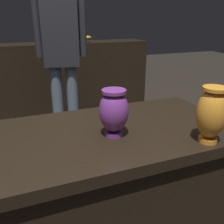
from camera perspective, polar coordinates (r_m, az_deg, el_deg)
The scene contains 6 objects.
display_plinth at distance 1.38m, azimuth -0.53°, elevation -19.23°, with size 1.20×0.64×0.80m.
back_display_shelf at distance 3.30m, azimuth -14.48°, elevation 6.31°, with size 2.60×0.40×0.99m.
vase_centerpiece at distance 1.07m, azimuth 0.65°, elevation 0.23°, with size 0.13×0.13×0.21m.
vase_tall_behind at distance 1.09m, azimuth 21.74°, elevation -0.26°, with size 0.12×0.12×0.24m.
shelf_vase_right at distance 3.24m, azimuth -5.70°, elevation 16.52°, with size 0.10×0.10×0.08m.
visitor_center_back at distance 2.43m, azimuth -11.42°, elevation 14.31°, with size 0.46×0.25×1.73m.
Camera 1 is at (-0.38, -0.98, 1.29)m, focal length 40.19 mm.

